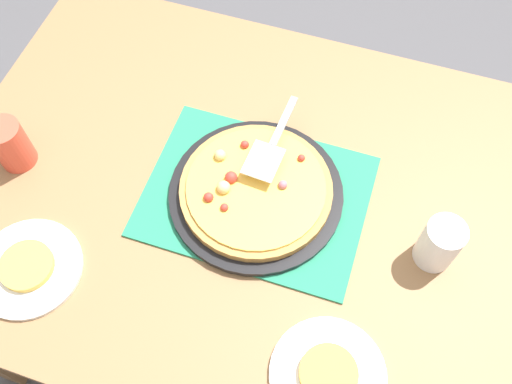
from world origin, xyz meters
The scene contains 12 objects.
ground_plane centered at (0.00, 0.00, 0.00)m, with size 8.00×8.00×0.00m, color #4C4C51.
dining_table centered at (0.00, 0.00, 0.64)m, with size 1.40×1.00×0.75m.
placemat centered at (0.00, 0.00, 0.75)m, with size 0.48×0.36×0.01m, color #237F5B.
pizza_pan centered at (0.00, 0.00, 0.76)m, with size 0.38×0.38×0.01m, color black.
pizza centered at (0.00, 0.00, 0.78)m, with size 0.33×0.33×0.05m.
plate_near_left centered at (0.39, 0.31, 0.76)m, with size 0.22×0.22×0.01m, color white.
plate_far_right centered at (-0.25, 0.32, 0.76)m, with size 0.22×0.22×0.01m, color white.
served_slice_left centered at (0.39, 0.31, 0.77)m, with size 0.11×0.11×0.02m, color #EAB747.
served_slice_right centered at (-0.25, 0.32, 0.77)m, with size 0.11×0.11×0.02m, color gold.
cup_far centered at (-0.39, 0.02, 0.81)m, with size 0.08×0.08×0.12m, color white.
cup_corner centered at (0.54, 0.08, 0.81)m, with size 0.08×0.08×0.12m, color #E04C38.
pizza_server centered at (-0.01, -0.10, 0.82)m, with size 0.08×0.23×0.01m.
Camera 1 is at (-0.19, 0.57, 1.85)m, focal length 40.11 mm.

